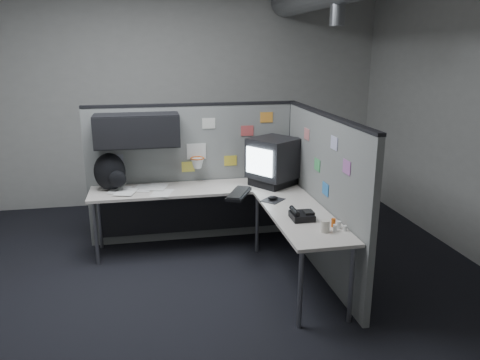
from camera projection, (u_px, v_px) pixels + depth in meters
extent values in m
cube|color=black|center=(218.00, 288.00, 4.51)|extent=(5.60, 5.60, 0.01)
cube|color=#9E9E99|center=(188.00, 93.00, 6.72)|extent=(5.60, 0.01, 3.20)
cube|color=#9E9E99|center=(349.00, 263.00, 1.42)|extent=(5.60, 0.01, 3.20)
cylinder|color=slate|center=(338.00, 11.00, 4.81)|extent=(0.16, 0.16, 0.30)
cube|color=slate|center=(194.00, 174.00, 5.50)|extent=(2.43, 0.06, 1.60)
cube|color=black|center=(192.00, 104.00, 5.28)|extent=(2.43, 0.07, 0.03)
cube|color=black|center=(290.00, 169.00, 5.72)|extent=(0.07, 0.07, 1.60)
cube|color=black|center=(137.00, 130.00, 5.04)|extent=(0.90, 0.35, 0.35)
cube|color=black|center=(137.00, 133.00, 4.87)|extent=(0.90, 0.02, 0.33)
cube|color=silver|center=(196.00, 151.00, 5.39)|extent=(0.22, 0.02, 0.18)
torus|color=#D85914|center=(197.00, 158.00, 5.32)|extent=(0.16, 0.16, 0.01)
cone|color=white|center=(197.00, 163.00, 5.34)|extent=(0.14, 0.14, 0.11)
cube|color=gray|center=(117.00, 160.00, 5.25)|extent=(0.15, 0.01, 0.12)
cube|color=silver|center=(209.00, 123.00, 5.34)|extent=(0.15, 0.01, 0.12)
cube|color=gold|center=(230.00, 161.00, 5.51)|extent=(0.15, 0.01, 0.12)
cube|color=#CC4C4C|center=(247.00, 131.00, 5.45)|extent=(0.15, 0.01, 0.12)
cube|color=orange|center=(266.00, 117.00, 5.45)|extent=(0.15, 0.01, 0.12)
cube|color=#E5D84C|center=(188.00, 167.00, 5.43)|extent=(0.15, 0.01, 0.12)
cube|color=slate|center=(322.00, 196.00, 4.70)|extent=(0.06, 2.23, 1.60)
cube|color=black|center=(326.00, 115.00, 4.47)|extent=(0.07, 2.23, 0.03)
cube|color=#D87F7F|center=(307.00, 134.00, 4.95)|extent=(0.01, 0.15, 0.12)
cube|color=#4CB266|center=(317.00, 165.00, 4.69)|extent=(0.01, 0.15, 0.12)
cube|color=silver|center=(334.00, 143.00, 4.23)|extent=(0.01, 0.15, 0.12)
cube|color=#26262D|center=(298.00, 165.00, 5.30)|extent=(0.01, 0.15, 0.12)
cube|color=#B266B2|center=(347.00, 167.00, 3.99)|extent=(0.01, 0.15, 0.12)
cube|color=#337FCC|center=(325.00, 189.00, 4.50)|extent=(0.01, 0.15, 0.12)
cube|color=beige|center=(195.00, 189.00, 5.22)|extent=(2.30, 0.56, 0.03)
cube|color=beige|center=(300.00, 215.00, 4.39)|extent=(0.56, 1.55, 0.03)
cube|color=black|center=(194.00, 209.00, 5.51)|extent=(2.18, 0.02, 0.55)
cylinder|color=gray|center=(96.00, 234.00, 4.91)|extent=(0.04, 0.04, 0.70)
cylinder|color=gray|center=(100.00, 219.00, 5.32)|extent=(0.04, 0.04, 0.70)
cylinder|color=gray|center=(257.00, 222.00, 5.23)|extent=(0.04, 0.04, 0.70)
cylinder|color=gray|center=(300.00, 289.00, 3.78)|extent=(0.04, 0.04, 0.70)
cylinder|color=gray|center=(351.00, 284.00, 3.86)|extent=(0.04, 0.04, 0.70)
cube|color=black|center=(273.00, 181.00, 5.31)|extent=(0.59, 0.57, 0.09)
cube|color=black|center=(274.00, 158.00, 5.24)|extent=(0.65, 0.65, 0.45)
cube|color=white|center=(259.00, 162.00, 5.07)|extent=(0.22, 0.31, 0.29)
cube|color=black|center=(239.00, 194.00, 4.93)|extent=(0.36, 0.50, 0.03)
cube|color=black|center=(239.00, 192.00, 4.92)|extent=(0.32, 0.46, 0.01)
cube|color=black|center=(273.00, 200.00, 4.77)|extent=(0.28, 0.28, 0.01)
ellipsoid|color=black|center=(273.00, 198.00, 4.77)|extent=(0.11, 0.07, 0.04)
cube|color=black|center=(302.00, 216.00, 4.24)|extent=(0.20, 0.22, 0.06)
cylinder|color=black|center=(294.00, 211.00, 4.23)|extent=(0.04, 0.20, 0.04)
cube|color=black|center=(308.00, 212.00, 4.23)|extent=(0.09, 0.12, 0.02)
cylinder|color=silver|center=(339.00, 225.00, 4.03)|extent=(0.04, 0.04, 0.06)
cylinder|color=silver|center=(335.00, 228.00, 3.97)|extent=(0.04, 0.04, 0.06)
cylinder|color=silver|center=(345.00, 228.00, 3.98)|extent=(0.04, 0.04, 0.05)
cylinder|color=#D85914|center=(333.00, 223.00, 4.06)|extent=(0.04, 0.04, 0.07)
cylinder|color=beige|center=(325.00, 226.00, 3.94)|extent=(0.09, 0.09, 0.10)
cube|color=white|center=(162.00, 193.00, 5.02)|extent=(0.27, 0.33, 0.00)
cube|color=white|center=(144.00, 188.00, 5.17)|extent=(0.27, 0.33, 0.00)
cube|color=white|center=(120.00, 190.00, 5.10)|extent=(0.27, 0.33, 0.00)
cube|color=white|center=(157.00, 187.00, 5.21)|extent=(0.27, 0.33, 0.00)
cube|color=white|center=(126.00, 192.00, 5.02)|extent=(0.27, 0.33, 0.00)
cube|color=white|center=(115.00, 186.00, 5.22)|extent=(0.27, 0.33, 0.00)
ellipsoid|color=black|center=(110.00, 172.00, 5.07)|extent=(0.39, 0.33, 0.41)
ellipsoid|color=black|center=(117.00, 179.00, 5.00)|extent=(0.21, 0.15, 0.19)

